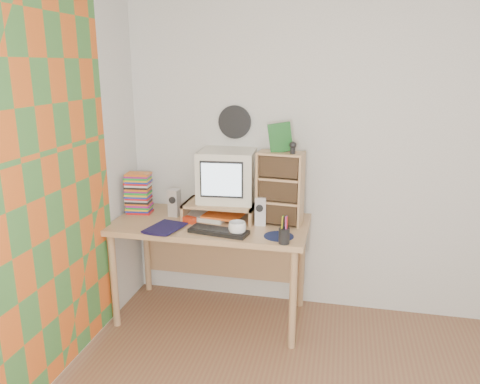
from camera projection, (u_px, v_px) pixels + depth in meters
The scene contains 19 objects.
back_wall at pixel (361, 150), 3.38m from camera, with size 3.50×3.50×0.00m, color silver.
curtain at pixel (45, 196), 2.56m from camera, with size 2.20×2.20×0.00m, color #D85C1E.
wall_disc at pixel (235, 122), 3.50m from camera, with size 0.25×0.25×0.02m, color black.
desk at pixel (213, 236), 3.47m from camera, with size 1.40×0.70×0.75m.
monitor_riser at pixel (221, 206), 3.43m from camera, with size 0.52×0.30×0.12m.
crt_monitor at pixel (227, 176), 3.42m from camera, with size 0.39×0.39×0.37m, color beige.
speaker_left at pixel (174, 203), 3.49m from camera, with size 0.08×0.08×0.20m, color silver.
speaker_right at pixel (261, 211), 3.29m from camera, with size 0.08×0.08×0.20m, color silver.
keyboard at pixel (219, 231), 3.14m from camera, with size 0.40×0.13×0.03m, color black.
dvd_stack at pixel (139, 197), 3.55m from camera, with size 0.18×0.13×0.25m, color brown, non-canonical shape.
cd_rack at pixel (280, 189), 3.27m from camera, with size 0.31×0.17×0.52m, color tan.
mug at pixel (237, 229), 3.10m from camera, with size 0.12×0.12×0.09m, color white.
diary at pixel (153, 224), 3.25m from camera, with size 0.25×0.19×0.05m, color #130F38.
mousepad at pixel (279, 236), 3.09m from camera, with size 0.20×0.20×0.00m, color #101B37.
pen_cup at pixel (284, 233), 2.95m from camera, with size 0.07×0.07×0.14m, color black, non-canonical shape.
papers at pixel (214, 215), 3.45m from camera, with size 0.31×0.23×0.04m, color silver, non-canonical shape.
red_box at pixel (190, 220), 3.35m from camera, with size 0.09×0.05×0.04m, color red.
game_box at pixel (280, 138), 3.19m from camera, with size 0.15×0.03×0.20m, color #18561E.
webcam at pixel (293, 148), 3.14m from camera, with size 0.05×0.05×0.08m, color black, non-canonical shape.
Camera 1 is at (-0.13, -1.70, 1.85)m, focal length 35.00 mm.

